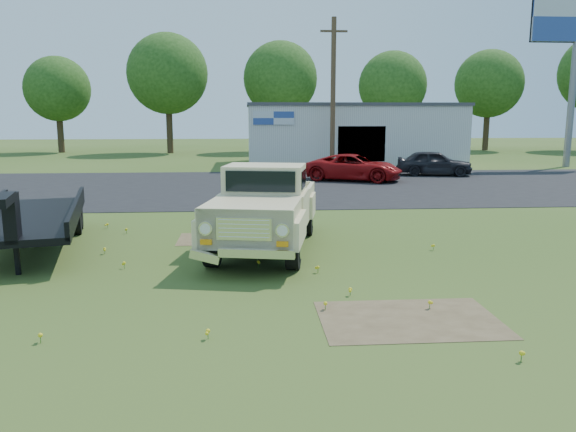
{
  "coord_description": "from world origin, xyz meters",
  "views": [
    {
      "loc": [
        -1.2,
        -11.79,
        3.39
      ],
      "look_at": [
        -0.25,
        1.0,
        1.08
      ],
      "focal_mm": 35.0,
      "sensor_mm": 36.0,
      "label": 1
    }
  ],
  "objects_px": {
    "flatbed_trailer": "(31,213)",
    "red_pickup": "(354,168)",
    "dark_sedan": "(434,163)",
    "vintage_pickup_truck": "(265,207)"
  },
  "relations": [
    {
      "from": "flatbed_trailer",
      "to": "red_pickup",
      "type": "xyz_separation_m",
      "value": [
        11.09,
        14.2,
        -0.24
      ]
    },
    {
      "from": "flatbed_trailer",
      "to": "dark_sedan",
      "type": "height_order",
      "value": "flatbed_trailer"
    },
    {
      "from": "vintage_pickup_truck",
      "to": "dark_sedan",
      "type": "height_order",
      "value": "vintage_pickup_truck"
    },
    {
      "from": "vintage_pickup_truck",
      "to": "red_pickup",
      "type": "distance_m",
      "value": 15.62
    },
    {
      "from": "flatbed_trailer",
      "to": "dark_sedan",
      "type": "bearing_deg",
      "value": 32.77
    },
    {
      "from": "flatbed_trailer",
      "to": "vintage_pickup_truck",
      "type": "bearing_deg",
      "value": -18.12
    },
    {
      "from": "red_pickup",
      "to": "dark_sedan",
      "type": "bearing_deg",
      "value": -43.63
    },
    {
      "from": "vintage_pickup_truck",
      "to": "flatbed_trailer",
      "type": "relative_size",
      "value": 0.88
    },
    {
      "from": "dark_sedan",
      "to": "vintage_pickup_truck",
      "type": "bearing_deg",
      "value": 161.46
    },
    {
      "from": "red_pickup",
      "to": "vintage_pickup_truck",
      "type": "bearing_deg",
      "value": -176.75
    }
  ]
}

